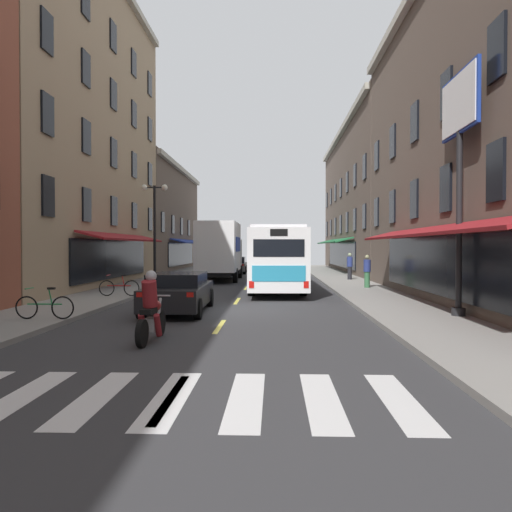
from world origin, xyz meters
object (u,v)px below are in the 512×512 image
billboard_sign (460,130)px  pedestrian_rear (350,266)px  transit_bus (276,258)px  pedestrian_far (367,271)px  bicycle_near (45,306)px  sedan_mid (235,265)px  street_lamp_twin (155,230)px  bicycle_mid (119,287)px  sedan_near (179,292)px  box_truck (221,251)px  motorcycle_rider (151,311)px

billboard_sign → pedestrian_rear: size_ratio=4.31×
transit_bus → pedestrian_far: 4.72m
billboard_sign → pedestrian_rear: billboard_sign is taller
transit_bus → bicycle_near: bearing=-119.7°
sedan_mid → bicycle_near: 27.95m
transit_bus → sedan_mid: transit_bus is taller
transit_bus → street_lamp_twin: size_ratio=2.10×
bicycle_near → bicycle_mid: (0.02, 6.75, 0.00)m
bicycle_mid → pedestrian_rear: (11.37, 11.11, 0.50)m
transit_bus → street_lamp_twin: 6.72m
pedestrian_rear → sedan_mid: bearing=178.2°
sedan_near → pedestrian_rear: pedestrian_rear is taller
bicycle_near → pedestrian_rear: size_ratio=1.02×
box_truck → sedan_near: (0.30, -15.81, -1.25)m
transit_bus → motorcycle_rider: size_ratio=5.49×
sedan_near → bicycle_near: 4.28m
sedan_mid → street_lamp_twin: 15.77m
transit_bus → bicycle_mid: size_ratio=6.64×
motorcycle_rider → street_lamp_twin: (-3.56, 15.00, 2.43)m
street_lamp_twin → pedestrian_far: bearing=-4.9°
bicycle_mid → pedestrian_rear: size_ratio=1.02×
transit_bus → bicycle_mid: 8.29m
billboard_sign → motorcycle_rider: bearing=-156.4°
pedestrian_rear → street_lamp_twin: street_lamp_twin is taller
sedan_near → pedestrian_rear: 17.20m
motorcycle_rider → bicycle_near: motorcycle_rider is taller
sedan_mid → bicycle_near: sedan_mid is taller
transit_bus → box_truck: 7.74m
sedan_near → pedestrian_far: 11.91m
box_truck → motorcycle_rider: size_ratio=3.78×
bicycle_mid → sedan_near: bearing=-50.8°
motorcycle_rider → sedan_near: bearing=93.9°
box_truck → bicycle_near: size_ratio=4.57×
pedestrian_far → sedan_mid: bearing=-84.8°
motorcycle_rider → bicycle_mid: (-3.68, 9.26, -0.21)m
bicycle_near → street_lamp_twin: (0.14, 12.48, 2.64)m
sedan_near → motorcycle_rider: (0.36, -5.18, 0.02)m
box_truck → sedan_mid: (0.20, 9.28, -1.24)m
sedan_near → pedestrian_rear: bearing=62.1°
billboard_sign → bicycle_mid: size_ratio=4.25×
billboard_sign → bicycle_mid: 14.29m
billboard_sign → bicycle_mid: (-12.08, 5.59, -5.19)m
sedan_near → pedestrian_far: size_ratio=2.88×
box_truck → bicycle_mid: box_truck is taller
transit_bus → bicycle_near: (-6.63, -11.62, -1.15)m
bicycle_mid → street_lamp_twin: bearing=88.8°
pedestrian_far → street_lamp_twin: size_ratio=0.31×
sedan_mid → bicycle_near: size_ratio=2.65×
transit_bus → motorcycle_rider: transit_bus is taller
bicycle_mid → pedestrian_rear: 15.90m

